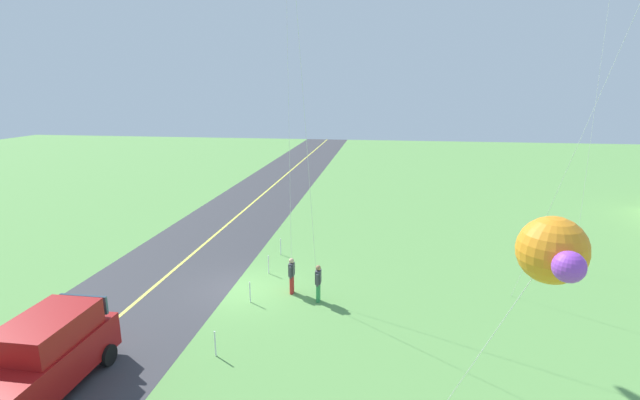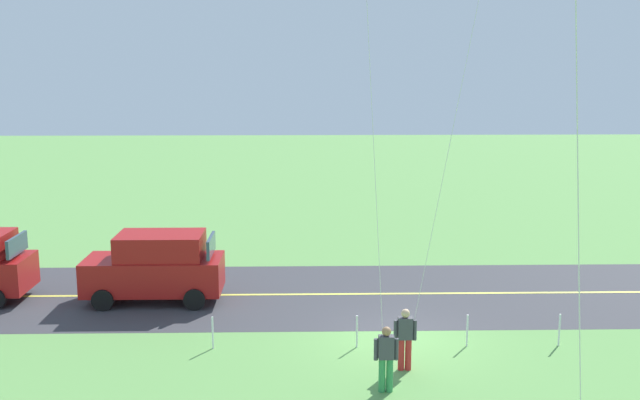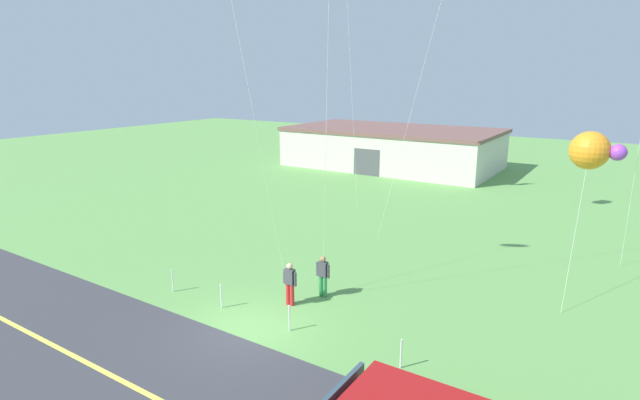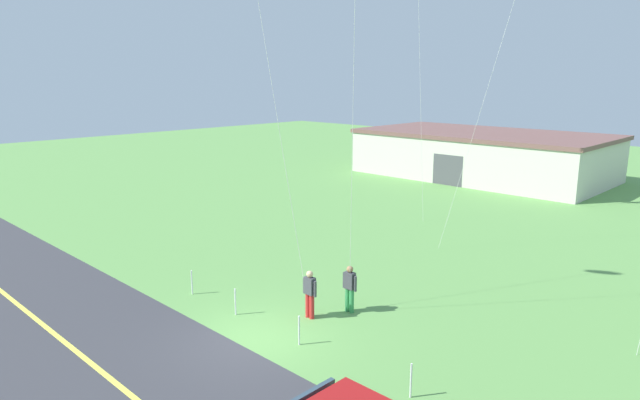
{
  "view_description": "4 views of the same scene",
  "coord_description": "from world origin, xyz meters",
  "views": [
    {
      "loc": [
        17.76,
        6.03,
        8.62
      ],
      "look_at": [
        0.97,
        3.58,
        4.41
      ],
      "focal_mm": 25.39,
      "sensor_mm": 36.0,
      "label": 1
    },
    {
      "loc": [
        2.64,
        19.71,
        7.61
      ],
      "look_at": [
        2.3,
        4.63,
        4.82
      ],
      "focal_mm": 41.44,
      "sensor_mm": 36.0,
      "label": 2
    },
    {
      "loc": [
        9.97,
        -11.02,
        8.08
      ],
      "look_at": [
        0.34,
        3.87,
        3.6
      ],
      "focal_mm": 27.8,
      "sensor_mm": 36.0,
      "label": 3
    },
    {
      "loc": [
        11.96,
        -9.54,
        7.62
      ],
      "look_at": [
        -0.22,
        3.05,
        3.73
      ],
      "focal_mm": 31.1,
      "sensor_mm": 36.0,
      "label": 4
    }
  ],
  "objects": [
    {
      "name": "fence_post_3",
      "position": [
        5.12,
        0.7,
        0.45
      ],
      "size": [
        0.05,
        0.05,
        0.9
      ],
      "primitive_type": "cylinder",
      "color": "silver",
      "rests_on": "ground"
    },
    {
      "name": "person_adult_companion",
      "position": [
        0.11,
        2.23,
        0.86
      ],
      "size": [
        0.58,
        0.22,
        1.6
      ],
      "rotation": [
        0.0,
        0.0,
        3.41
      ],
      "color": "red",
      "rests_on": "ground"
    },
    {
      "name": "fence_post_1",
      "position": [
        -1.8,
        0.7,
        0.45
      ],
      "size": [
        0.05,
        0.05,
        0.9
      ],
      "primitive_type": "cylinder",
      "color": "silver",
      "rests_on": "ground"
    },
    {
      "name": "asphalt_road",
      "position": [
        0.0,
        -4.0,
        0.0
      ],
      "size": [
        120.0,
        7.0,
        0.0
      ],
      "primitive_type": "cube",
      "color": "#38383D",
      "rests_on": "ground"
    },
    {
      "name": "kite_yellow_high",
      "position": [
        8.56,
        9.46,
        5.41
      ],
      "size": [
        1.9,
        3.32,
        6.12
      ],
      "color": "silver",
      "rests_on": "ground"
    },
    {
      "name": "road_centre_stripe",
      "position": [
        0.0,
        -4.0,
        0.01
      ],
      "size": [
        120.0,
        0.16,
        0.0
      ],
      "primitive_type": "cube",
      "color": "#E5E04C",
      "rests_on": "asphalt_road"
    },
    {
      "name": "ground_plane",
      "position": [
        0.0,
        0.0,
        -0.05
      ],
      "size": [
        120.0,
        120.0,
        0.1
      ],
      "primitive_type": "cube",
      "color": "#60994C"
    },
    {
      "name": "car_suv_foreground",
      "position": [
        7.43,
        -3.46,
        1.15
      ],
      "size": [
        4.4,
        2.12,
        2.24
      ],
      "color": "maroon",
      "rests_on": "ground"
    },
    {
      "name": "person_adult_near",
      "position": [
        0.73,
        3.47,
        0.86
      ],
      "size": [
        0.58,
        0.22,
        1.6
      ],
      "rotation": [
        0.0,
        0.0,
        1.12
      ],
      "color": "#338C4C",
      "rests_on": "ground"
    },
    {
      "name": "fence_post_0",
      "position": [
        -4.33,
        0.7,
        0.45
      ],
      "size": [
        0.05,
        0.05,
        0.9
      ],
      "primitive_type": "cylinder",
      "color": "silver",
      "rests_on": "ground"
    },
    {
      "name": "fence_post_2",
      "position": [
        1.21,
        0.7,
        0.45
      ],
      "size": [
        0.05,
        0.05,
        0.9
      ],
      "primitive_type": "cylinder",
      "color": "silver",
      "rests_on": "ground"
    }
  ]
}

